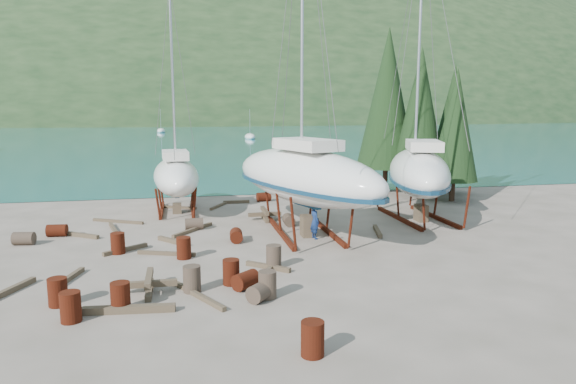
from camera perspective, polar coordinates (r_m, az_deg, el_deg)
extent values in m
plane|color=#61584C|center=(21.15, -2.75, -7.17)|extent=(600.00, 600.00, 0.00)
plane|color=#18727A|center=(335.11, -11.28, 8.14)|extent=(700.00, 700.00, 0.00)
ellipsoid|color=#1A3219|center=(340.11, -11.29, 8.16)|extent=(800.00, 360.00, 110.00)
cube|color=beige|center=(217.64, -27.08, 7.28)|extent=(6.00, 5.00, 4.00)
cube|color=#A54C2D|center=(217.61, -27.14, 8.01)|extent=(6.60, 5.60, 1.60)
cube|color=beige|center=(210.76, -16.45, 7.88)|extent=(6.00, 5.00, 4.00)
cube|color=#A54C2D|center=(210.72, -16.48, 8.64)|extent=(6.60, 5.60, 1.60)
cube|color=beige|center=(212.67, -2.76, 8.26)|extent=(6.00, 5.00, 4.00)
cube|color=#A54C2D|center=(212.64, -2.77, 9.01)|extent=(6.60, 5.60, 1.60)
cylinder|color=black|center=(36.02, 14.14, 0.74)|extent=(0.36, 0.36, 1.60)
cone|color=black|center=(35.65, 14.46, 8.72)|extent=(3.60, 3.60, 8.40)
cylinder|color=black|center=(34.98, 17.76, 0.13)|extent=(0.36, 0.36, 1.36)
cone|color=black|center=(34.59, 18.12, 7.10)|extent=(3.06, 3.06, 7.14)
cylinder|color=black|center=(37.20, 10.73, 1.32)|extent=(0.36, 0.36, 1.84)
cone|color=black|center=(36.86, 11.01, 10.20)|extent=(4.14, 4.14, 9.66)
cylinder|color=black|center=(38.29, 17.53, 0.97)|extent=(0.36, 0.36, 1.44)
cone|color=black|center=(37.93, 17.87, 7.71)|extent=(3.24, 3.24, 7.56)
ellipsoid|color=white|center=(101.05, -4.24, 6.13)|extent=(2.00, 5.00, 1.40)
cylinder|color=silver|center=(100.93, -4.26, 7.74)|extent=(0.08, 0.08, 5.00)
ellipsoid|color=white|center=(130.25, -13.93, 6.60)|extent=(2.00, 5.00, 1.40)
cylinder|color=silver|center=(130.16, -13.98, 7.85)|extent=(0.08, 0.08, 5.00)
ellipsoid|color=white|center=(24.40, 1.81, 1.76)|extent=(6.96, 11.61, 2.61)
cube|color=#0E2F48|center=(23.99, 2.11, -0.43)|extent=(0.94, 1.97, 1.00)
cube|color=silver|center=(23.70, 2.14, 5.32)|extent=(2.85, 3.77, 0.50)
cylinder|color=silver|center=(25.21, 1.59, 20.53)|extent=(0.14, 0.14, 13.41)
cube|color=#5D180F|center=(24.67, -0.81, -4.52)|extent=(0.18, 6.15, 0.20)
cube|color=#5D180F|center=(25.18, 4.31, -4.26)|extent=(0.18, 6.15, 0.20)
cube|color=brown|center=(24.28, 2.09, -3.79)|extent=(0.50, 0.80, 0.99)
ellipsoid|color=white|center=(28.51, 14.28, 2.19)|extent=(6.24, 10.64, 2.42)
cube|color=#0E2F48|center=(28.16, 14.67, 0.53)|extent=(0.85, 1.82, 1.00)
cube|color=silver|center=(27.92, 14.86, 5.03)|extent=(2.57, 3.44, 0.50)
cylinder|color=silver|center=(29.05, 14.44, 17.06)|extent=(0.14, 0.14, 12.28)
cube|color=#5D180F|center=(28.49, 12.19, -2.84)|extent=(0.18, 5.63, 0.20)
cube|color=#5D180F|center=(29.38, 15.92, -2.62)|extent=(0.18, 5.63, 0.20)
cube|color=brown|center=(28.40, 14.56, -2.26)|extent=(0.50, 0.80, 0.90)
ellipsoid|color=white|center=(30.46, -12.33, 1.70)|extent=(3.05, 8.20, 2.07)
cube|color=#0E2F48|center=(30.14, -12.30, 0.49)|extent=(0.34, 1.46, 1.00)
cube|color=silver|center=(29.92, -12.42, 4.03)|extent=(1.55, 2.50, 0.50)
cylinder|color=silver|center=(30.67, -12.72, 12.90)|extent=(0.14, 0.14, 9.66)
cube|color=#5D180F|center=(30.80, -13.85, -1.99)|extent=(0.18, 4.43, 0.20)
cube|color=#5D180F|center=(30.78, -10.56, -1.89)|extent=(0.18, 4.43, 0.20)
cube|color=brown|center=(30.35, -12.22, -1.78)|extent=(0.50, 0.80, 0.53)
imported|color=#12244F|center=(23.78, 2.99, -3.27)|extent=(0.51, 0.67, 1.65)
cylinder|color=#5D180F|center=(17.48, -24.21, -10.10)|extent=(0.58, 0.58, 0.88)
cylinder|color=#2D2823|center=(16.47, -3.04, -10.99)|extent=(1.02, 1.04, 0.58)
cylinder|color=#5D180F|center=(26.60, -24.28, -3.91)|extent=(0.93, 0.66, 0.58)
cylinder|color=#5D180F|center=(16.40, -18.12, -11.00)|extent=(0.58, 0.58, 0.88)
cylinder|color=#5D180F|center=(33.34, -2.71, -0.54)|extent=(0.95, 0.69, 0.58)
cylinder|color=#2D2823|center=(19.59, -1.60, -7.18)|extent=(0.58, 0.58, 0.88)
cylinder|color=#5D180F|center=(23.43, -5.78, -4.84)|extent=(0.64, 0.92, 0.58)
cylinder|color=#5D180F|center=(13.03, 2.75, -15.97)|extent=(0.58, 0.58, 0.88)
cylinder|color=#5D180F|center=(22.58, -18.39, -5.43)|extent=(0.58, 0.58, 0.88)
cylinder|color=#2D2823|center=(26.04, -10.38, -3.50)|extent=(0.90, 0.60, 0.58)
cylinder|color=#5D180F|center=(17.92, -6.34, -8.82)|extent=(0.58, 0.58, 0.88)
cylinder|color=#2D2823|center=(26.48, 0.07, -3.13)|extent=(0.62, 0.90, 0.58)
cylinder|color=#5D180F|center=(17.53, -4.74, -9.73)|extent=(1.04, 1.02, 0.58)
cylinder|color=#5D180F|center=(16.10, -23.01, -11.67)|extent=(0.58, 0.58, 0.88)
cylinder|color=#5D180F|center=(21.17, -11.51, -6.11)|extent=(0.58, 0.58, 0.88)
cylinder|color=#2D2823|center=(25.64, -27.29, -4.61)|extent=(0.96, 0.71, 0.58)
cylinder|color=#2D2823|center=(17.42, -10.62, -9.47)|extent=(0.58, 0.58, 0.88)
cylinder|color=#2D2823|center=(16.63, -2.30, -10.24)|extent=(0.58, 0.58, 0.88)
cube|color=brown|center=(31.63, -12.02, -1.68)|extent=(2.09, 1.08, 0.14)
cube|color=brown|center=(25.30, 9.91, -4.32)|extent=(0.70, 2.11, 0.19)
cube|color=brown|center=(26.11, -22.05, -4.45)|extent=(1.85, 1.37, 0.19)
cube|color=brown|center=(17.02, -10.01, -11.21)|extent=(1.62, 2.83, 0.15)
cube|color=brown|center=(22.89, -17.61, -6.11)|extent=(1.74, 1.38, 0.17)
cube|color=brown|center=(18.82, -2.45, -9.03)|extent=(1.18, 2.44, 0.16)
cube|color=brown|center=(32.77, -5.77, -1.10)|extent=(1.67, 0.23, 0.19)
cube|color=brown|center=(19.56, -2.24, -8.29)|extent=(1.56, 1.40, 0.17)
cube|color=brown|center=(23.69, -12.68, -5.35)|extent=(1.39, 1.63, 0.19)
cube|color=brown|center=(31.69, -7.71, -1.54)|extent=(1.21, 2.06, 0.15)
cube|color=brown|center=(25.69, -10.52, -4.16)|extent=(2.02, 2.51, 0.16)
cube|color=brown|center=(21.87, -13.36, -6.66)|extent=(2.38, 1.02, 0.15)
cube|color=brown|center=(19.87, -23.15, -8.78)|extent=(0.71, 2.02, 0.17)
cube|color=brown|center=(19.19, -29.11, -9.84)|extent=(1.35, 2.73, 0.18)
cube|color=brown|center=(28.64, -18.38, -3.11)|extent=(2.73, 1.55, 0.15)
cube|color=brown|center=(16.28, -17.26, -12.34)|extent=(2.72, 0.49, 0.23)
cube|color=brown|center=(27.10, -18.87, -3.80)|extent=(0.68, 2.13, 0.16)
cube|color=brown|center=(17.76, -15.14, -10.44)|extent=(0.20, 1.80, 0.20)
cube|color=brown|center=(17.69, -15.16, -9.83)|extent=(1.80, 0.20, 0.20)
cube|color=brown|center=(17.63, -15.19, -9.21)|extent=(0.20, 1.80, 0.20)
cube|color=brown|center=(27.92, -2.60, -2.89)|extent=(0.20, 1.80, 0.20)
cube|color=brown|center=(27.87, -2.61, -2.49)|extent=(1.80, 0.20, 0.20)
cube|color=brown|center=(27.83, -2.61, -2.08)|extent=(0.20, 1.80, 0.20)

